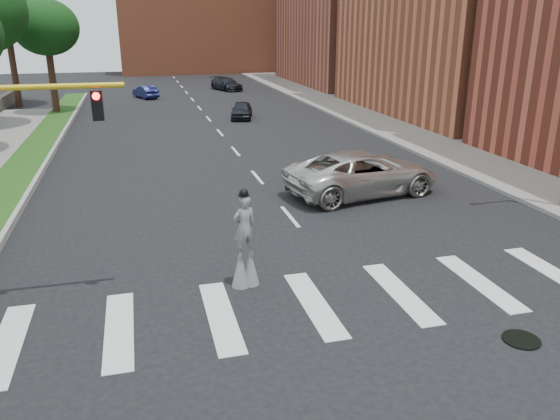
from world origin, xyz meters
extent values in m
plane|color=black|center=(0.00, 0.00, 0.00)|extent=(160.00, 160.00, 0.00)
cube|color=#1C4413|center=(-11.50, 20.00, 0.12)|extent=(2.00, 60.00, 0.25)
cube|color=#979791|center=(-10.45, 20.00, 0.14)|extent=(0.20, 60.00, 0.28)
cube|color=slate|center=(12.50, 25.00, 0.09)|extent=(5.00, 90.00, 0.18)
cylinder|color=black|center=(3.00, -2.00, 0.02)|extent=(0.90, 0.90, 0.04)
cube|color=#BD5C3B|center=(6.00, 78.00, 9.00)|extent=(26.00, 14.00, 18.00)
cylinder|color=gold|center=(-8.40, 3.00, 5.80)|extent=(5.20, 0.14, 0.14)
cube|color=black|center=(-6.50, 3.00, 5.30)|extent=(0.28, 0.18, 0.75)
cylinder|color=#FF0C0C|center=(-6.50, 2.90, 5.55)|extent=(0.18, 0.06, 0.18)
cylinder|color=#301C13|center=(-2.71, 2.64, 0.44)|extent=(0.07, 0.07, 0.89)
cylinder|color=#301C13|center=(-3.03, 2.57, 0.44)|extent=(0.07, 0.07, 0.89)
cone|color=slate|center=(-2.71, 2.64, 0.55)|extent=(0.52, 0.52, 1.11)
cone|color=slate|center=(-3.03, 2.57, 0.55)|extent=(0.52, 0.52, 1.11)
imported|color=slate|center=(-2.87, 2.61, 1.82)|extent=(0.76, 0.59, 1.87)
sphere|color=black|center=(-2.87, 2.61, 2.81)|extent=(0.26, 0.26, 0.26)
cylinder|color=black|center=(-2.87, 2.61, 2.76)|extent=(0.34, 0.34, 0.02)
cube|color=yellow|center=(-2.90, 2.74, 2.33)|extent=(0.22, 0.05, 0.10)
imported|color=beige|center=(3.93, 10.10, 0.96)|extent=(7.38, 4.34, 1.93)
imported|color=black|center=(2.63, 31.53, 0.67)|extent=(2.48, 4.19, 1.34)
imported|color=navy|center=(-4.47, 46.27, 0.63)|extent=(2.67, 4.07, 1.27)
imported|color=black|center=(4.62, 50.93, 0.71)|extent=(3.53, 5.26, 1.41)
cylinder|color=#301C13|center=(-15.84, 43.14, 3.49)|extent=(0.56, 0.56, 6.98)
ellipsoid|color=black|center=(-15.84, 43.14, 8.72)|extent=(6.96, 6.96, 5.91)
cylinder|color=#301C13|center=(-11.97, 37.48, 2.82)|extent=(0.56, 0.56, 5.63)
ellipsoid|color=black|center=(-11.97, 37.48, 6.93)|extent=(5.19, 5.19, 4.41)
camera|label=1|loc=(-5.57, -11.58, 7.29)|focal=35.00mm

